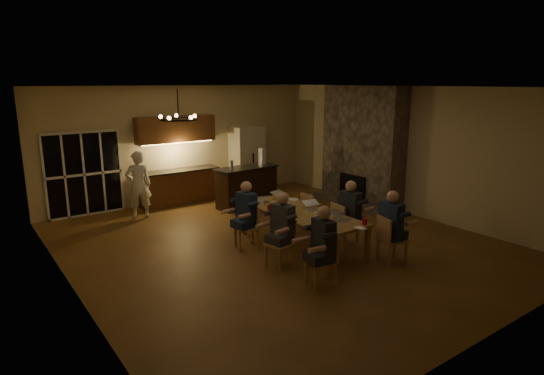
{
  "coord_description": "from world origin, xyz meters",
  "views": [
    {
      "loc": [
        -5.36,
        -7.22,
        3.32
      ],
      "look_at": [
        0.05,
        0.3,
        1.14
      ],
      "focal_mm": 30.0,
      "sensor_mm": 36.0,
      "label": 1
    }
  ],
  "objects_px": {
    "person_left_far": "(247,215)",
    "plate_near": "(329,214)",
    "mug_front": "(316,215)",
    "can_right": "(309,203)",
    "chair_left_near": "(321,259)",
    "dining_table": "(300,230)",
    "laptop_e": "(261,196)",
    "refrigerator": "(247,160)",
    "mug_mid": "(289,202)",
    "bar_island": "(247,187)",
    "redcup_mid": "(270,208)",
    "bar_bottle": "(232,165)",
    "chair_right_mid": "(345,224)",
    "chandelier": "(179,119)",
    "can_silver": "(321,216)",
    "laptop_a": "(324,221)",
    "laptop_c": "(286,208)",
    "mug_back": "(262,203)",
    "redcup_near": "(365,221)",
    "standing_person": "(138,185)",
    "person_left_mid": "(283,229)",
    "can_cola": "(256,196)",
    "bar_blender": "(262,156)",
    "chair_right_far": "(314,212)",
    "person_right_near": "(391,227)",
    "laptop_d": "(313,204)",
    "laptop_f": "(282,194)",
    "plate_far": "(293,200)",
    "laptop_b": "(342,215)",
    "person_left_near": "(323,247)",
    "chair_right_near": "(392,239)",
    "chair_left_mid": "(280,243)",
    "plate_left": "(320,225)",
    "chair_left_far": "(246,227)"
  },
  "relations": [
    {
      "from": "mug_back",
      "to": "redcup_near",
      "type": "bearing_deg",
      "value": -70.22
    },
    {
      "from": "laptop_a",
      "to": "laptop_c",
      "type": "height_order",
      "value": "same"
    },
    {
      "from": "mug_back",
      "to": "can_silver",
      "type": "height_order",
      "value": "can_silver"
    },
    {
      "from": "plate_far",
      "to": "person_left_mid",
      "type": "bearing_deg",
      "value": -133.86
    },
    {
      "from": "bar_island",
      "to": "chair_left_near",
      "type": "xyz_separation_m",
      "value": [
        -1.64,
        -4.83,
        -0.1
      ]
    },
    {
      "from": "can_silver",
      "to": "bar_bottle",
      "type": "relative_size",
      "value": 0.5
    },
    {
      "from": "can_silver",
      "to": "person_left_far",
      "type": "bearing_deg",
      "value": 125.06
    },
    {
      "from": "dining_table",
      "to": "mug_back",
      "type": "relative_size",
      "value": 28.54
    },
    {
      "from": "chair_left_near",
      "to": "chair_right_near",
      "type": "bearing_deg",
      "value": 102.47
    },
    {
      "from": "redcup_mid",
      "to": "bar_bottle",
      "type": "distance_m",
      "value": 2.84
    },
    {
      "from": "person_left_near",
      "to": "mug_front",
      "type": "distance_m",
      "value": 1.44
    },
    {
      "from": "bar_bottle",
      "to": "laptop_b",
      "type": "bearing_deg",
      "value": -90.21
    },
    {
      "from": "chair_right_far",
      "to": "person_right_near",
      "type": "relative_size",
      "value": 0.64
    },
    {
      "from": "mug_front",
      "to": "can_right",
      "type": "height_order",
      "value": "can_right"
    },
    {
      "from": "chair_left_near",
      "to": "mug_front",
      "type": "distance_m",
      "value": 1.39
    },
    {
      "from": "laptop_f",
      "to": "mug_front",
      "type": "height_order",
      "value": "laptop_f"
    },
    {
      "from": "laptop_c",
      "to": "laptop_e",
      "type": "height_order",
      "value": "same"
    },
    {
      "from": "refrigerator",
      "to": "laptop_c",
      "type": "distance_m",
      "value": 4.9
    },
    {
      "from": "laptop_d",
      "to": "can_cola",
      "type": "relative_size",
      "value": 2.67
    },
    {
      "from": "chandelier",
      "to": "can_cola",
      "type": "relative_size",
      "value": 4.75
    },
    {
      "from": "mug_front",
      "to": "mug_back",
      "type": "height_order",
      "value": "same"
    },
    {
      "from": "laptop_f",
      "to": "plate_far",
      "type": "distance_m",
      "value": 0.27
    },
    {
      "from": "laptop_c",
      "to": "laptop_f",
      "type": "bearing_deg",
      "value": -131.29
    },
    {
      "from": "laptop_d",
      "to": "can_right",
      "type": "height_order",
      "value": "laptop_d"
    },
    {
      "from": "chair_left_mid",
      "to": "plate_left",
      "type": "height_order",
      "value": "chair_left_mid"
    },
    {
      "from": "dining_table",
      "to": "laptop_e",
      "type": "height_order",
      "value": "laptop_e"
    },
    {
      "from": "chair_right_mid",
      "to": "laptop_c",
      "type": "height_order",
      "value": "laptop_c"
    },
    {
      "from": "dining_table",
      "to": "laptop_e",
      "type": "relative_size",
      "value": 8.92
    },
    {
      "from": "person_right_near",
      "to": "can_cola",
      "type": "distance_m",
      "value": 3.18
    },
    {
      "from": "mug_mid",
      "to": "redcup_mid",
      "type": "relative_size",
      "value": 0.83
    },
    {
      "from": "chair_right_mid",
      "to": "laptop_e",
      "type": "distance_m",
      "value": 1.93
    },
    {
      "from": "redcup_mid",
      "to": "chandelier",
      "type": "bearing_deg",
      "value": -160.74
    },
    {
      "from": "chandelier",
      "to": "bar_blender",
      "type": "distance_m",
      "value": 5.66
    },
    {
      "from": "dining_table",
      "to": "standing_person",
      "type": "height_order",
      "value": "standing_person"
    },
    {
      "from": "plate_near",
      "to": "person_left_far",
      "type": "bearing_deg",
      "value": 138.29
    },
    {
      "from": "person_left_far",
      "to": "plate_near",
      "type": "bearing_deg",
      "value": 39.29
    },
    {
      "from": "dining_table",
      "to": "bar_bottle",
      "type": "xyz_separation_m",
      "value": [
        0.29,
        3.16,
        0.83
      ]
    },
    {
      "from": "chair_left_far",
      "to": "can_silver",
      "type": "distance_m",
      "value": 1.58
    },
    {
      "from": "chair_right_mid",
      "to": "chair_right_far",
      "type": "distance_m",
      "value": 1.02
    },
    {
      "from": "person_left_mid",
      "to": "can_cola",
      "type": "distance_m",
      "value": 2.09
    },
    {
      "from": "person_left_mid",
      "to": "laptop_b",
      "type": "xyz_separation_m",
      "value": [
        1.12,
        -0.39,
        0.17
      ]
    },
    {
      "from": "person_left_far",
      "to": "can_right",
      "type": "xyz_separation_m",
      "value": [
        1.34,
        -0.34,
        0.12
      ]
    },
    {
      "from": "refrigerator",
      "to": "mug_mid",
      "type": "height_order",
      "value": "refrigerator"
    },
    {
      "from": "can_right",
      "to": "mug_mid",
      "type": "bearing_deg",
      "value": 134.24
    },
    {
      "from": "chair_left_far",
      "to": "bar_bottle",
      "type": "relative_size",
      "value": 3.71
    },
    {
      "from": "plate_near",
      "to": "standing_person",
      "type": "bearing_deg",
      "value": 117.29
    },
    {
      "from": "laptop_a",
      "to": "person_left_far",
      "type": "bearing_deg",
      "value": -51.94
    },
    {
      "from": "person_left_far",
      "to": "plate_far",
      "type": "height_order",
      "value": "person_left_far"
    },
    {
      "from": "chair_right_mid",
      "to": "chandelier",
      "type": "distance_m",
      "value": 4.22
    },
    {
      "from": "chair_left_near",
      "to": "can_right",
      "type": "distance_m",
      "value": 2.26
    }
  ]
}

